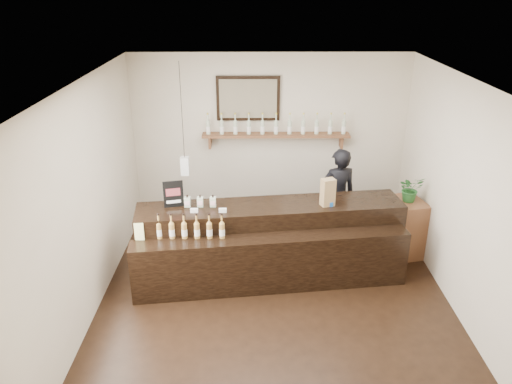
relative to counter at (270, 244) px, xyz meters
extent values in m
plane|color=black|center=(0.04, -0.57, -0.48)|extent=(5.00, 5.00, 0.00)
plane|color=beige|center=(0.04, 1.93, 0.92)|extent=(4.50, 0.00, 4.50)
plane|color=beige|center=(0.04, -3.07, 0.92)|extent=(4.50, 0.00, 4.50)
plane|color=beige|center=(-2.21, -0.57, 0.92)|extent=(0.00, 5.00, 5.00)
plane|color=beige|center=(2.29, -0.57, 0.92)|extent=(0.00, 5.00, 5.00)
plane|color=white|center=(0.04, -0.57, 2.32)|extent=(5.00, 5.00, 0.00)
cube|color=brown|center=(0.14, 1.80, 1.02)|extent=(2.40, 0.25, 0.04)
cube|color=brown|center=(-0.94, 1.83, 0.90)|extent=(0.04, 0.20, 0.20)
cube|color=brown|center=(1.22, 1.83, 0.90)|extent=(0.04, 0.20, 0.20)
cube|color=black|center=(-0.31, 1.90, 1.60)|extent=(1.02, 0.04, 0.72)
cube|color=#403929|center=(-0.31, 1.88, 1.60)|extent=(0.92, 0.01, 0.62)
cube|color=white|center=(-1.26, 1.03, 0.77)|extent=(0.12, 0.12, 0.28)
cylinder|color=black|center=(-1.26, 1.03, 1.62)|extent=(0.01, 0.01, 1.41)
cylinder|color=beige|center=(-0.96, 1.80, 1.14)|extent=(0.07, 0.07, 0.20)
cone|color=beige|center=(-0.96, 1.80, 1.27)|extent=(0.07, 0.07, 0.05)
cylinder|color=beige|center=(-0.96, 1.80, 1.33)|extent=(0.02, 0.02, 0.07)
cylinder|color=gold|center=(-0.96, 1.80, 1.38)|extent=(0.03, 0.03, 0.02)
cylinder|color=white|center=(-0.96, 1.80, 1.12)|extent=(0.07, 0.07, 0.09)
cylinder|color=beige|center=(-0.74, 1.80, 1.14)|extent=(0.07, 0.07, 0.20)
cone|color=beige|center=(-0.74, 1.80, 1.27)|extent=(0.07, 0.07, 0.05)
cylinder|color=beige|center=(-0.74, 1.80, 1.33)|extent=(0.02, 0.02, 0.07)
cylinder|color=gold|center=(-0.74, 1.80, 1.38)|extent=(0.03, 0.03, 0.02)
cylinder|color=white|center=(-0.74, 1.80, 1.12)|extent=(0.07, 0.07, 0.09)
cylinder|color=beige|center=(-0.52, 1.80, 1.14)|extent=(0.07, 0.07, 0.20)
cone|color=beige|center=(-0.52, 1.80, 1.27)|extent=(0.07, 0.07, 0.05)
cylinder|color=beige|center=(-0.52, 1.80, 1.33)|extent=(0.02, 0.02, 0.07)
cylinder|color=gold|center=(-0.52, 1.80, 1.38)|extent=(0.03, 0.03, 0.02)
cylinder|color=white|center=(-0.52, 1.80, 1.12)|extent=(0.07, 0.07, 0.09)
cylinder|color=beige|center=(-0.30, 1.80, 1.14)|extent=(0.07, 0.07, 0.20)
cone|color=beige|center=(-0.30, 1.80, 1.27)|extent=(0.07, 0.07, 0.05)
cylinder|color=beige|center=(-0.30, 1.80, 1.33)|extent=(0.02, 0.02, 0.07)
cylinder|color=gold|center=(-0.30, 1.80, 1.38)|extent=(0.03, 0.03, 0.02)
cylinder|color=white|center=(-0.30, 1.80, 1.12)|extent=(0.07, 0.07, 0.09)
cylinder|color=beige|center=(-0.08, 1.80, 1.14)|extent=(0.07, 0.07, 0.20)
cone|color=beige|center=(-0.08, 1.80, 1.27)|extent=(0.07, 0.07, 0.05)
cylinder|color=beige|center=(-0.08, 1.80, 1.33)|extent=(0.02, 0.02, 0.07)
cylinder|color=gold|center=(-0.08, 1.80, 1.38)|extent=(0.03, 0.03, 0.02)
cylinder|color=white|center=(-0.08, 1.80, 1.12)|extent=(0.07, 0.07, 0.09)
cylinder|color=beige|center=(0.14, 1.80, 1.14)|extent=(0.07, 0.07, 0.20)
cone|color=beige|center=(0.14, 1.80, 1.27)|extent=(0.07, 0.07, 0.05)
cylinder|color=beige|center=(0.14, 1.80, 1.33)|extent=(0.02, 0.02, 0.07)
cylinder|color=gold|center=(0.14, 1.80, 1.38)|extent=(0.03, 0.03, 0.02)
cylinder|color=white|center=(0.14, 1.80, 1.12)|extent=(0.07, 0.07, 0.09)
cylinder|color=beige|center=(0.36, 1.80, 1.14)|extent=(0.07, 0.07, 0.20)
cone|color=beige|center=(0.36, 1.80, 1.27)|extent=(0.07, 0.07, 0.05)
cylinder|color=beige|center=(0.36, 1.80, 1.33)|extent=(0.02, 0.02, 0.07)
cylinder|color=gold|center=(0.36, 1.80, 1.38)|extent=(0.03, 0.03, 0.02)
cylinder|color=white|center=(0.36, 1.80, 1.12)|extent=(0.07, 0.07, 0.09)
cylinder|color=beige|center=(0.58, 1.80, 1.14)|extent=(0.07, 0.07, 0.20)
cone|color=beige|center=(0.58, 1.80, 1.27)|extent=(0.07, 0.07, 0.05)
cylinder|color=beige|center=(0.58, 1.80, 1.33)|extent=(0.02, 0.02, 0.07)
cylinder|color=gold|center=(0.58, 1.80, 1.38)|extent=(0.03, 0.03, 0.02)
cylinder|color=white|center=(0.58, 1.80, 1.12)|extent=(0.07, 0.07, 0.09)
cylinder|color=beige|center=(0.80, 1.80, 1.14)|extent=(0.07, 0.07, 0.20)
cone|color=beige|center=(0.80, 1.80, 1.27)|extent=(0.07, 0.07, 0.05)
cylinder|color=beige|center=(0.80, 1.80, 1.33)|extent=(0.02, 0.02, 0.07)
cylinder|color=gold|center=(0.80, 1.80, 1.38)|extent=(0.03, 0.03, 0.02)
cylinder|color=white|center=(0.80, 1.80, 1.12)|extent=(0.07, 0.07, 0.09)
cylinder|color=beige|center=(1.02, 1.80, 1.14)|extent=(0.07, 0.07, 0.20)
cone|color=beige|center=(1.02, 1.80, 1.27)|extent=(0.07, 0.07, 0.05)
cylinder|color=beige|center=(1.02, 1.80, 1.33)|extent=(0.02, 0.02, 0.07)
cylinder|color=gold|center=(1.02, 1.80, 1.38)|extent=(0.03, 0.03, 0.02)
cylinder|color=white|center=(1.02, 1.80, 1.12)|extent=(0.07, 0.07, 0.09)
cylinder|color=beige|center=(1.24, 1.80, 1.14)|extent=(0.07, 0.07, 0.20)
cone|color=beige|center=(1.24, 1.80, 1.27)|extent=(0.07, 0.07, 0.05)
cylinder|color=beige|center=(1.24, 1.80, 1.33)|extent=(0.02, 0.02, 0.07)
cylinder|color=gold|center=(1.24, 1.80, 1.38)|extent=(0.03, 0.03, 0.02)
cylinder|color=white|center=(1.24, 1.80, 1.12)|extent=(0.07, 0.07, 0.09)
cube|color=black|center=(0.01, 0.13, 0.03)|extent=(3.69, 1.08, 1.02)
cube|color=black|center=(0.01, -0.35, -0.09)|extent=(3.65, 0.76, 0.77)
cube|color=white|center=(-1.01, -0.10, 0.57)|extent=(0.10, 0.04, 0.05)
cube|color=white|center=(-0.64, -0.10, 0.57)|extent=(0.10, 0.04, 0.05)
cube|color=#DCE38A|center=(-1.69, -0.35, 0.35)|extent=(0.12, 0.12, 0.12)
cube|color=#DCE38A|center=(-1.69, -0.35, 0.47)|extent=(0.12, 0.12, 0.12)
cube|color=beige|center=(-1.12, 0.08, 0.61)|extent=(0.08, 0.08, 0.13)
cube|color=#FDC5CB|center=(-1.12, 0.03, 0.61)|extent=(0.07, 0.00, 0.06)
cylinder|color=black|center=(-1.12, 0.08, 0.69)|extent=(0.02, 0.02, 0.03)
cube|color=beige|center=(-0.95, 0.08, 0.61)|extent=(0.08, 0.08, 0.13)
cube|color=#FDC5CB|center=(-0.95, 0.03, 0.61)|extent=(0.07, 0.00, 0.06)
cylinder|color=black|center=(-0.95, 0.08, 0.69)|extent=(0.02, 0.02, 0.03)
cube|color=beige|center=(-0.78, 0.08, 0.61)|extent=(0.08, 0.08, 0.13)
cube|color=#FDC5CB|center=(-0.78, 0.03, 0.61)|extent=(0.07, 0.00, 0.06)
cylinder|color=black|center=(-0.78, 0.08, 0.69)|extent=(0.02, 0.02, 0.03)
cylinder|color=#AF813B|center=(-1.44, -0.35, 0.40)|extent=(0.07, 0.07, 0.20)
cone|color=#AF813B|center=(-1.44, -0.35, 0.52)|extent=(0.07, 0.07, 0.05)
cylinder|color=#AF813B|center=(-1.44, -0.35, 0.58)|extent=(0.02, 0.02, 0.07)
cylinder|color=black|center=(-1.44, -0.35, 0.63)|extent=(0.03, 0.03, 0.02)
cylinder|color=white|center=(-1.44, -0.35, 0.38)|extent=(0.07, 0.07, 0.09)
cylinder|color=#AF813B|center=(-1.28, -0.35, 0.40)|extent=(0.07, 0.07, 0.20)
cone|color=#AF813B|center=(-1.28, -0.35, 0.52)|extent=(0.07, 0.07, 0.05)
cylinder|color=#AF813B|center=(-1.28, -0.35, 0.58)|extent=(0.02, 0.02, 0.07)
cylinder|color=black|center=(-1.28, -0.35, 0.63)|extent=(0.03, 0.03, 0.02)
cylinder|color=white|center=(-1.28, -0.35, 0.38)|extent=(0.07, 0.07, 0.09)
cylinder|color=#AF813B|center=(-1.12, -0.35, 0.40)|extent=(0.07, 0.07, 0.20)
cone|color=#AF813B|center=(-1.12, -0.35, 0.52)|extent=(0.07, 0.07, 0.05)
cylinder|color=#AF813B|center=(-1.12, -0.35, 0.58)|extent=(0.02, 0.02, 0.07)
cylinder|color=black|center=(-1.12, -0.35, 0.63)|extent=(0.03, 0.03, 0.02)
cylinder|color=white|center=(-1.12, -0.35, 0.38)|extent=(0.07, 0.07, 0.09)
cylinder|color=#AF813B|center=(-0.96, -0.35, 0.40)|extent=(0.07, 0.07, 0.20)
cone|color=#AF813B|center=(-0.96, -0.35, 0.52)|extent=(0.07, 0.07, 0.05)
cylinder|color=#AF813B|center=(-0.96, -0.35, 0.58)|extent=(0.02, 0.02, 0.07)
cylinder|color=black|center=(-0.96, -0.35, 0.63)|extent=(0.03, 0.03, 0.02)
cylinder|color=white|center=(-0.96, -0.35, 0.38)|extent=(0.07, 0.07, 0.09)
cylinder|color=#AF813B|center=(-0.80, -0.35, 0.40)|extent=(0.07, 0.07, 0.20)
cone|color=#AF813B|center=(-0.80, -0.35, 0.52)|extent=(0.07, 0.07, 0.05)
cylinder|color=#AF813B|center=(-0.80, -0.35, 0.58)|extent=(0.02, 0.02, 0.07)
cylinder|color=black|center=(-0.80, -0.35, 0.63)|extent=(0.03, 0.03, 0.02)
cylinder|color=white|center=(-0.80, -0.35, 0.38)|extent=(0.07, 0.07, 0.09)
cylinder|color=#AF813B|center=(-0.64, -0.35, 0.40)|extent=(0.07, 0.07, 0.20)
cone|color=#AF813B|center=(-0.64, -0.35, 0.52)|extent=(0.07, 0.07, 0.05)
cylinder|color=#AF813B|center=(-0.64, -0.35, 0.58)|extent=(0.02, 0.02, 0.07)
cylinder|color=black|center=(-0.64, -0.35, 0.63)|extent=(0.03, 0.03, 0.02)
cylinder|color=white|center=(-0.64, -0.35, 0.38)|extent=(0.07, 0.07, 0.09)
cube|color=black|center=(-1.30, 0.08, 0.73)|extent=(0.26, 0.08, 0.37)
cube|color=maroon|center=(-1.30, 0.07, 0.76)|extent=(0.19, 0.05, 0.11)
cube|color=white|center=(-1.30, 0.07, 0.62)|extent=(0.19, 0.05, 0.04)
cube|color=olive|center=(0.77, 0.11, 0.73)|extent=(0.21, 0.18, 0.38)
cube|color=black|center=(0.77, 0.05, 0.68)|extent=(0.10, 0.04, 0.08)
cube|color=#16509F|center=(0.77, 0.08, 0.57)|extent=(0.14, 0.07, 0.06)
cylinder|color=#16509F|center=(0.77, 0.08, 0.62)|extent=(0.08, 0.04, 0.07)
cube|color=brown|center=(2.04, 0.59, -0.05)|extent=(0.55, 0.67, 0.86)
imported|color=#255E26|center=(2.04, 0.59, 0.58)|extent=(0.42, 0.38, 0.38)
imported|color=black|center=(1.06, 0.98, 0.39)|extent=(0.71, 0.54, 1.73)
camera|label=1|loc=(-0.24, -6.03, 3.37)|focal=35.00mm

